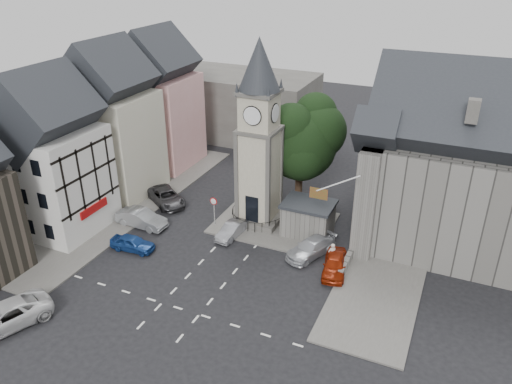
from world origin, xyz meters
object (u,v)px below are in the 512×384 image
at_px(car_east_red, 335,264).
at_px(clock_tower, 259,136).
at_px(stone_shelter, 308,218).
at_px(car_west_blue, 132,243).
at_px(pedestrian, 332,254).

bearing_deg(car_east_red, clock_tower, 139.32).
bearing_deg(car_east_red, stone_shelter, 119.17).
relative_size(stone_shelter, car_east_red, 1.01).
distance_m(stone_shelter, car_west_blue, 14.80).
xyz_separation_m(car_east_red, pedestrian, (-0.50, 0.90, 0.23)).
height_order(stone_shelter, pedestrian, stone_shelter).
bearing_deg(clock_tower, car_west_blue, -130.84).
bearing_deg(car_west_blue, car_east_red, -81.89).
relative_size(clock_tower, stone_shelter, 3.78).
bearing_deg(clock_tower, stone_shelter, -5.84).
relative_size(stone_shelter, car_west_blue, 1.15).
relative_size(car_west_blue, car_east_red, 0.88).
bearing_deg(car_west_blue, stone_shelter, -61.21).
bearing_deg(car_east_red, car_west_blue, -177.29).
relative_size(stone_shelter, pedestrian, 2.26).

